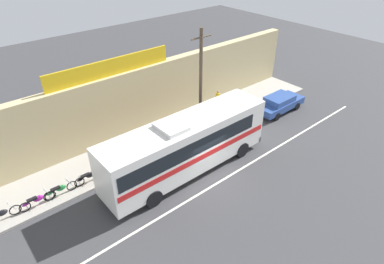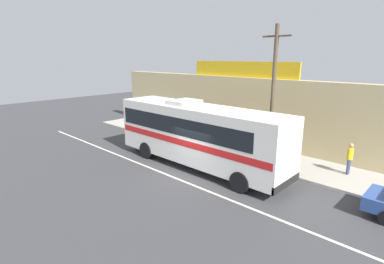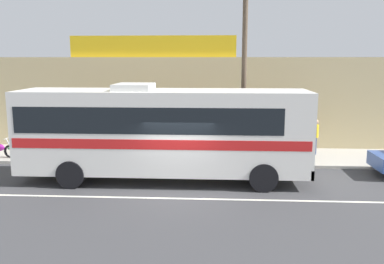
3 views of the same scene
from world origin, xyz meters
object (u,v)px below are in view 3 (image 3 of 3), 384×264
object	(u,v)px
motorcycle_purple	(23,149)
pedestrian_by_curb	(315,134)
utility_pole	(244,73)
intercity_bus	(161,129)
motorcycle_orange	(60,150)

from	to	relation	value
motorcycle_purple	pedestrian_by_curb	bearing A→B (deg)	6.70
utility_pole	motorcycle_purple	distance (m)	10.77
motorcycle_purple	pedestrian_by_curb	xyz separation A→B (m)	(13.79, 1.62, 0.57)
pedestrian_by_curb	utility_pole	bearing A→B (deg)	-151.72
utility_pole	motorcycle_purple	xyz separation A→B (m)	(-10.16, 0.33, -3.56)
intercity_bus	pedestrian_by_curb	bearing A→B (deg)	32.33
motorcycle_purple	motorcycle_orange	bearing A→B (deg)	0.08
utility_pole	motorcycle_purple	size ratio (longest dim) A/B	4.00
motorcycle_orange	pedestrian_by_curb	world-z (taller)	pedestrian_by_curb
motorcycle_purple	pedestrian_by_curb	world-z (taller)	pedestrian_by_curb
pedestrian_by_curb	intercity_bus	bearing A→B (deg)	-147.67
motorcycle_orange	motorcycle_purple	size ratio (longest dim) A/B	1.00
intercity_bus	motorcycle_purple	distance (m)	7.56
pedestrian_by_curb	motorcycle_purple	bearing A→B (deg)	-173.30
motorcycle_orange	utility_pole	bearing A→B (deg)	-2.29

